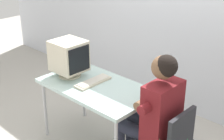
{
  "coord_description": "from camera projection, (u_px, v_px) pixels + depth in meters",
  "views": [
    {
      "loc": [
        2.31,
        -2.19,
        2.32
      ],
      "look_at": [
        0.23,
        0.0,
        1.0
      ],
      "focal_mm": 52.46,
      "sensor_mm": 36.0,
      "label": 1
    }
  ],
  "objects": [
    {
      "name": "desk",
      "position": [
        97.0,
        90.0,
        3.56
      ],
      "size": [
        1.26,
        0.73,
        0.75
      ],
      "color": "#B7B7BC",
      "rests_on": "ground_plane"
    },
    {
      "name": "wall_back",
      "position": [
        195.0,
        1.0,
        3.98
      ],
      "size": [
        8.0,
        0.1,
        3.0
      ],
      "primitive_type": "cube",
      "color": "silver",
      "rests_on": "ground_plane"
    },
    {
      "name": "crt_monitor",
      "position": [
        69.0,
        56.0,
        3.66
      ],
      "size": [
        0.36,
        0.34,
        0.42
      ],
      "color": "beige",
      "rests_on": "desk"
    },
    {
      "name": "person_seated",
      "position": [
        153.0,
        111.0,
        3.1
      ],
      "size": [
        0.74,
        0.59,
        1.32
      ],
      "color": "maroon",
      "rests_on": "ground_plane"
    },
    {
      "name": "keyboard",
      "position": [
        93.0,
        82.0,
        3.58
      ],
      "size": [
        0.15,
        0.44,
        0.03
      ],
      "color": "beige",
      "rests_on": "desk"
    }
  ]
}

